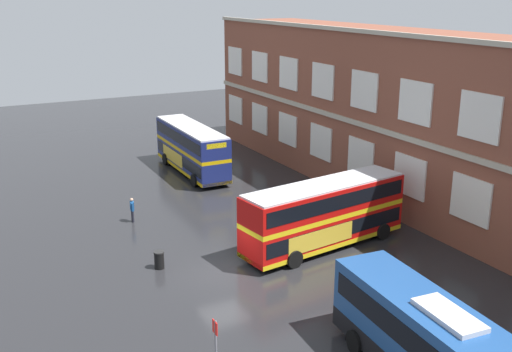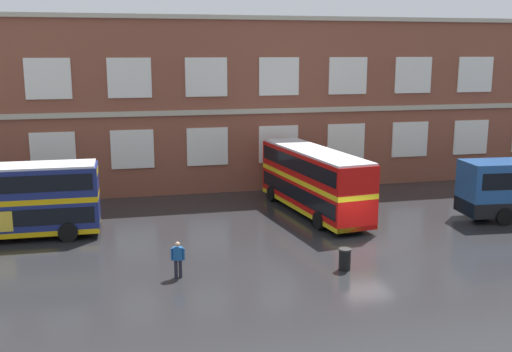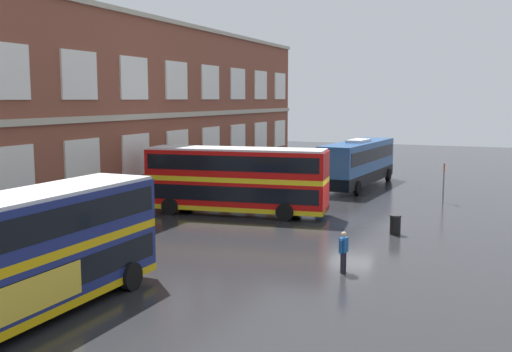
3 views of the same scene
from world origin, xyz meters
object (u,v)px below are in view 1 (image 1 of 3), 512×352
object	(u,v)px
waiting_passenger	(132,209)
station_litter_bin	(159,260)
double_decker_near	(192,148)
bus_stand_flag	(216,345)
double_decker_middle	(324,214)

from	to	relation	value
waiting_passenger	station_litter_bin	size ratio (longest dim) A/B	1.65
double_decker_near	station_litter_bin	bearing A→B (deg)	-27.45
bus_stand_flag	station_litter_bin	bearing A→B (deg)	173.02
bus_stand_flag	double_decker_middle	bearing A→B (deg)	129.12
station_litter_bin	waiting_passenger	bearing A→B (deg)	174.43
double_decker_near	bus_stand_flag	world-z (taller)	double_decker_near
double_decker_middle	waiting_passenger	bearing A→B (deg)	-136.01
station_litter_bin	double_decker_middle	bearing A→B (deg)	79.89
bus_stand_flag	double_decker_near	bearing A→B (deg)	160.05
double_decker_middle	station_litter_bin	distance (m)	10.21
waiting_passenger	station_litter_bin	distance (m)	7.78
double_decker_near	bus_stand_flag	bearing A→B (deg)	-19.95
double_decker_middle	bus_stand_flag	bearing A→B (deg)	-50.88
double_decker_near	station_litter_bin	size ratio (longest dim) A/B	10.71
double_decker_middle	double_decker_near	bearing A→B (deg)	-176.31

